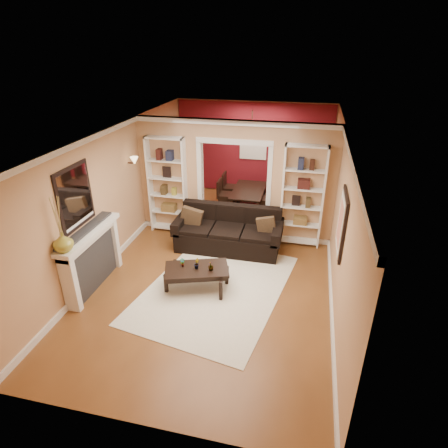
% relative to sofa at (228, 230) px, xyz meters
% --- Properties ---
extents(floor, '(8.00, 8.00, 0.00)m').
position_rel_sofa_xyz_m(floor, '(-0.03, -0.45, -0.46)').
color(floor, brown).
rests_on(floor, ground).
extents(ceiling, '(8.00, 8.00, 0.00)m').
position_rel_sofa_xyz_m(ceiling, '(-0.03, -0.45, 2.24)').
color(ceiling, white).
rests_on(ceiling, ground).
extents(wall_back, '(8.00, 0.00, 8.00)m').
position_rel_sofa_xyz_m(wall_back, '(-0.03, 3.55, 0.89)').
color(wall_back, tan).
rests_on(wall_back, ground).
extents(wall_front, '(8.00, 0.00, 8.00)m').
position_rel_sofa_xyz_m(wall_front, '(-0.03, -4.45, 0.89)').
color(wall_front, tan).
rests_on(wall_front, ground).
extents(wall_left, '(0.00, 8.00, 8.00)m').
position_rel_sofa_xyz_m(wall_left, '(-2.28, -0.45, 0.89)').
color(wall_left, tan).
rests_on(wall_left, ground).
extents(wall_right, '(0.00, 8.00, 8.00)m').
position_rel_sofa_xyz_m(wall_right, '(2.22, -0.45, 0.89)').
color(wall_right, tan).
rests_on(wall_right, ground).
extents(partition_wall, '(4.50, 0.15, 2.70)m').
position_rel_sofa_xyz_m(partition_wall, '(-0.03, 0.75, 0.89)').
color(partition_wall, tan).
rests_on(partition_wall, floor).
extents(red_back_panel, '(4.44, 0.04, 2.64)m').
position_rel_sofa_xyz_m(red_back_panel, '(-0.03, 3.52, 0.86)').
color(red_back_panel, maroon).
rests_on(red_back_panel, floor).
extents(dining_window, '(0.78, 0.03, 0.98)m').
position_rel_sofa_xyz_m(dining_window, '(-0.03, 3.48, 1.09)').
color(dining_window, '#8CA5CC').
rests_on(dining_window, wall_back).
extents(area_rug, '(2.92, 3.67, 0.01)m').
position_rel_sofa_xyz_m(area_rug, '(0.09, -1.53, -0.45)').
color(area_rug, silver).
rests_on(area_rug, floor).
extents(sofa, '(2.35, 1.01, 0.92)m').
position_rel_sofa_xyz_m(sofa, '(0.00, 0.00, 0.00)').
color(sofa, black).
rests_on(sofa, floor).
extents(pillow_left, '(0.47, 0.14, 0.47)m').
position_rel_sofa_xyz_m(pillow_left, '(-0.83, -0.02, 0.22)').
color(pillow_left, '#4E3921').
rests_on(pillow_left, sofa).
extents(pillow_right, '(0.39, 0.12, 0.39)m').
position_rel_sofa_xyz_m(pillow_right, '(0.83, -0.02, 0.18)').
color(pillow_right, '#4E3921').
rests_on(pillow_right, sofa).
extents(coffee_table, '(1.30, 0.96, 0.44)m').
position_rel_sofa_xyz_m(coffee_table, '(-0.25, -1.60, -0.24)').
color(coffee_table, black).
rests_on(coffee_table, floor).
extents(plant_left, '(0.11, 0.10, 0.17)m').
position_rel_sofa_xyz_m(plant_left, '(-0.52, -1.60, 0.07)').
color(plant_left, '#336626').
rests_on(plant_left, coffee_table).
extents(plant_center, '(0.11, 0.12, 0.20)m').
position_rel_sofa_xyz_m(plant_center, '(-0.25, -1.60, 0.08)').
color(plant_center, '#336626').
rests_on(plant_center, coffee_table).
extents(plant_right, '(0.14, 0.14, 0.18)m').
position_rel_sofa_xyz_m(plant_right, '(0.02, -1.60, 0.07)').
color(plant_right, '#336626').
rests_on(plant_right, coffee_table).
extents(bookshelf_left, '(0.90, 0.30, 2.30)m').
position_rel_sofa_xyz_m(bookshelf_left, '(-1.58, 0.58, 0.69)').
color(bookshelf_left, white).
rests_on(bookshelf_left, floor).
extents(bookshelf_right, '(0.90, 0.30, 2.30)m').
position_rel_sofa_xyz_m(bookshelf_right, '(1.52, 0.58, 0.69)').
color(bookshelf_right, white).
rests_on(bookshelf_right, floor).
extents(fireplace, '(0.32, 1.70, 1.16)m').
position_rel_sofa_xyz_m(fireplace, '(-2.12, -1.95, 0.12)').
color(fireplace, white).
rests_on(fireplace, floor).
extents(vase, '(0.36, 0.36, 0.33)m').
position_rel_sofa_xyz_m(vase, '(-2.12, -2.65, 0.87)').
color(vase, '#9A9731').
rests_on(vase, fireplace).
extents(mirror, '(0.03, 0.95, 1.10)m').
position_rel_sofa_xyz_m(mirror, '(-2.26, -1.95, 1.34)').
color(mirror, silver).
rests_on(mirror, wall_left).
extents(wall_sconce, '(0.18, 0.18, 0.22)m').
position_rel_sofa_xyz_m(wall_sconce, '(-2.18, 0.10, 1.37)').
color(wall_sconce, '#FFE0A5').
rests_on(wall_sconce, wall_left).
extents(framed_art, '(0.04, 0.85, 1.05)m').
position_rel_sofa_xyz_m(framed_art, '(2.18, -1.45, 1.09)').
color(framed_art, black).
rests_on(framed_art, wall_right).
extents(dining_table, '(1.52, 0.85, 0.54)m').
position_rel_sofa_xyz_m(dining_table, '(0.09, 2.34, -0.19)').
color(dining_table, black).
rests_on(dining_table, floor).
extents(dining_chair_nw, '(0.58, 0.58, 0.88)m').
position_rel_sofa_xyz_m(dining_chair_nw, '(-0.46, 2.04, -0.02)').
color(dining_chair_nw, black).
rests_on(dining_chair_nw, floor).
extents(dining_chair_ne, '(0.49, 0.49, 0.85)m').
position_rel_sofa_xyz_m(dining_chair_ne, '(0.64, 2.04, -0.03)').
color(dining_chair_ne, black).
rests_on(dining_chair_ne, floor).
extents(dining_chair_sw, '(0.47, 0.47, 0.88)m').
position_rel_sofa_xyz_m(dining_chair_sw, '(-0.46, 2.64, -0.02)').
color(dining_chair_sw, black).
rests_on(dining_chair_sw, floor).
extents(dining_chair_se, '(0.46, 0.46, 0.75)m').
position_rel_sofa_xyz_m(dining_chair_se, '(0.64, 2.64, -0.08)').
color(dining_chair_se, black).
rests_on(dining_chair_se, floor).
extents(chandelier, '(0.50, 0.50, 0.30)m').
position_rel_sofa_xyz_m(chandelier, '(-0.03, 2.25, 1.56)').
color(chandelier, '#382119').
rests_on(chandelier, ceiling).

